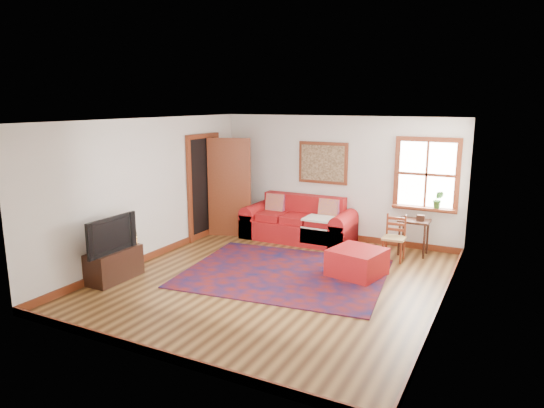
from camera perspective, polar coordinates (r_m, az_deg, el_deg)
The scene contains 13 objects.
ground at distance 7.76m, azimuth 0.44°, elevation -8.94°, with size 5.50×5.50×0.00m, color #472A13.
room_envelope at distance 7.35m, azimuth 0.52°, elevation 3.21°, with size 5.04×5.54×2.52m.
window at distance 9.41m, azimuth 17.84°, elevation 2.47°, with size 1.18×0.20×1.38m.
doorway at distance 10.05m, azimuth -6.20°, elevation 2.14°, with size 0.89×1.08×2.14m.
framed_artwork at distance 9.93m, azimuth 6.00°, elevation 4.83°, with size 1.05×0.07×0.85m.
persian_rug at distance 8.04m, azimuth 1.51°, elevation -8.11°, with size 3.19×2.55×0.02m, color #63120E.
red_leather_sofa at distance 9.93m, azimuth 3.20°, elevation -2.52°, with size 2.26×0.93×0.88m.
red_ottoman at distance 8.01m, azimuth 9.97°, elevation -6.79°, with size 0.78×0.78×0.44m, color #AC1619.
side_table at distance 9.24m, azimuth 16.37°, elevation -2.52°, with size 0.55×0.41×0.66m.
ladder_back_chair at distance 8.88m, azimuth 14.22°, elevation -3.67°, with size 0.39×0.37×0.81m.
media_cabinet at distance 8.10m, azimuth -18.06°, elevation -6.80°, with size 0.41×0.90×0.50m, color black.
television at distance 7.86m, azimuth -18.79°, elevation -3.38°, with size 0.98×0.13×0.56m, color black.
candle_hurricane at distance 8.24m, azimuth -15.97°, elevation -3.92°, with size 0.12×0.12×0.18m.
Camera 1 is at (3.27, -6.48, 2.77)m, focal length 32.00 mm.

